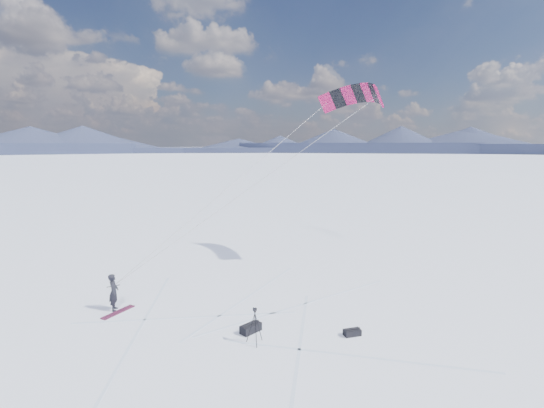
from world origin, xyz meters
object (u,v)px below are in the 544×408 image
tripod (255,321)px  gear_bag_b (352,332)px  snowboard (118,312)px  gear_bag_a (251,328)px  snowkiter (115,310)px

tripod → gear_bag_b: tripod is taller
snowboard → gear_bag_a: (4.40, -4.27, 0.15)m
gear_bag_b → snowkiter: bearing=150.7°
snowkiter → gear_bag_a: bearing=-122.1°
gear_bag_a → gear_bag_b: 3.91m
tripod → snowboard: bearing=113.7°
gear_bag_b → gear_bag_a: bearing=159.8°
gear_bag_a → tripod: bearing=-122.1°
snowkiter → tripod: tripod is taller
snowkiter → gear_bag_a: (4.49, -4.64, 0.17)m
snowboard → gear_bag_b: bearing=-73.8°
snowboard → tripod: tripod is taller
snowkiter → snowboard: (0.10, -0.37, 0.02)m
gear_bag_a → gear_bag_b: bearing=-49.3°
snowkiter → snowboard: snowkiter is taller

